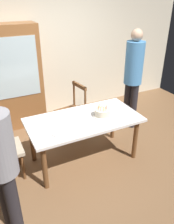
# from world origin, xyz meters

# --- Properties ---
(ground) EXTENTS (6.40, 6.40, 0.00)m
(ground) POSITION_xyz_m (0.00, 0.00, 0.00)
(ground) COLOR brown
(back_wall) EXTENTS (6.40, 0.10, 2.60)m
(back_wall) POSITION_xyz_m (0.00, 1.85, 1.30)
(back_wall) COLOR beige
(back_wall) RESTS_ON ground
(dining_table) EXTENTS (1.64, 0.84, 0.72)m
(dining_table) POSITION_xyz_m (0.00, 0.00, 0.63)
(dining_table) COLOR white
(dining_table) RESTS_ON ground
(birthday_cake) EXTENTS (0.28, 0.28, 0.18)m
(birthday_cake) POSITION_xyz_m (0.28, -0.04, 0.78)
(birthday_cake) COLOR silver
(birthday_cake) RESTS_ON dining_table
(plate_near_celebrant) EXTENTS (0.22, 0.22, 0.01)m
(plate_near_celebrant) POSITION_xyz_m (-0.45, -0.19, 0.73)
(plate_near_celebrant) COLOR white
(plate_near_celebrant) RESTS_ON dining_table
(plate_far_side) EXTENTS (0.22, 0.22, 0.01)m
(plate_far_side) POSITION_xyz_m (-0.08, 0.19, 0.73)
(plate_far_side) COLOR white
(plate_far_side) RESTS_ON dining_table
(plate_near_guest) EXTENTS (0.22, 0.22, 0.01)m
(plate_near_guest) POSITION_xyz_m (0.49, -0.19, 0.73)
(plate_near_guest) COLOR white
(plate_near_guest) RESTS_ON dining_table
(fork_near_celebrant) EXTENTS (0.18, 0.06, 0.01)m
(fork_near_celebrant) POSITION_xyz_m (-0.61, -0.19, 0.73)
(fork_near_celebrant) COLOR silver
(fork_near_celebrant) RESTS_ON dining_table
(fork_far_side) EXTENTS (0.18, 0.06, 0.01)m
(fork_far_side) POSITION_xyz_m (-0.24, 0.19, 0.73)
(fork_far_side) COLOR silver
(fork_far_side) RESTS_ON dining_table
(chair_spindle_back) EXTENTS (0.50, 0.50, 0.95)m
(chair_spindle_back) POSITION_xyz_m (0.12, 0.74, 0.46)
(chair_spindle_back) COLOR brown
(chair_spindle_back) RESTS_ON ground
(person_celebrant) EXTENTS (0.32, 0.32, 1.61)m
(person_celebrant) POSITION_xyz_m (-1.22, -0.71, 0.92)
(person_celebrant) COLOR #262328
(person_celebrant) RESTS_ON ground
(person_guest) EXTENTS (0.32, 0.32, 1.83)m
(person_guest) POSITION_xyz_m (1.24, 0.54, 1.05)
(person_guest) COLOR #262328
(person_guest) RESTS_ON ground
(china_cabinet) EXTENTS (1.10, 0.45, 1.90)m
(china_cabinet) POSITION_xyz_m (-0.73, 1.56, 0.95)
(china_cabinet) COLOR brown
(china_cabinet) RESTS_ON ground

